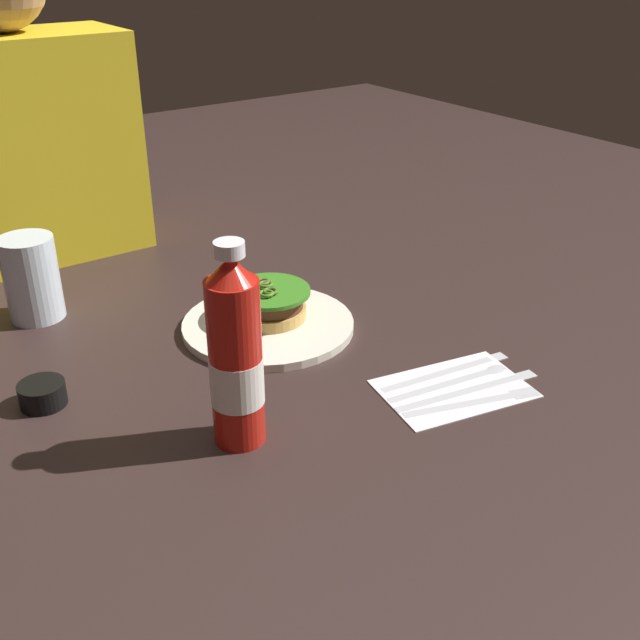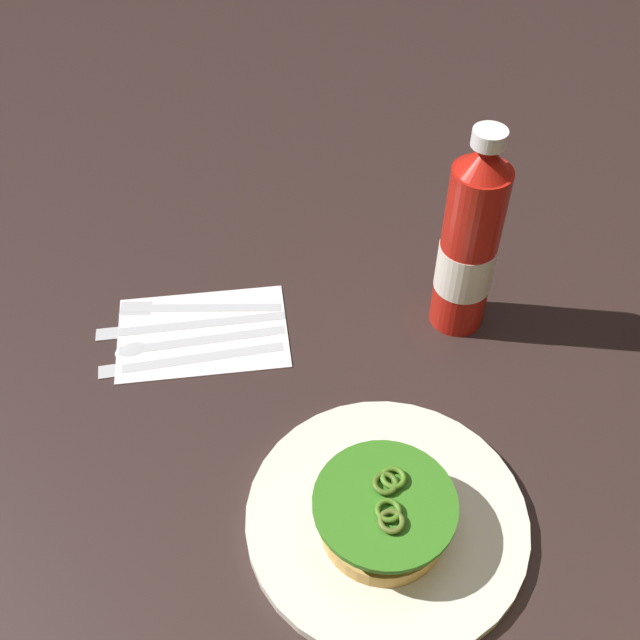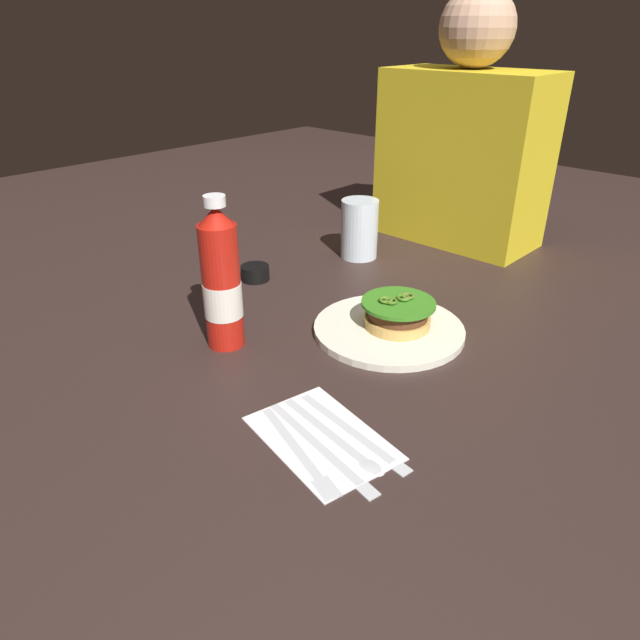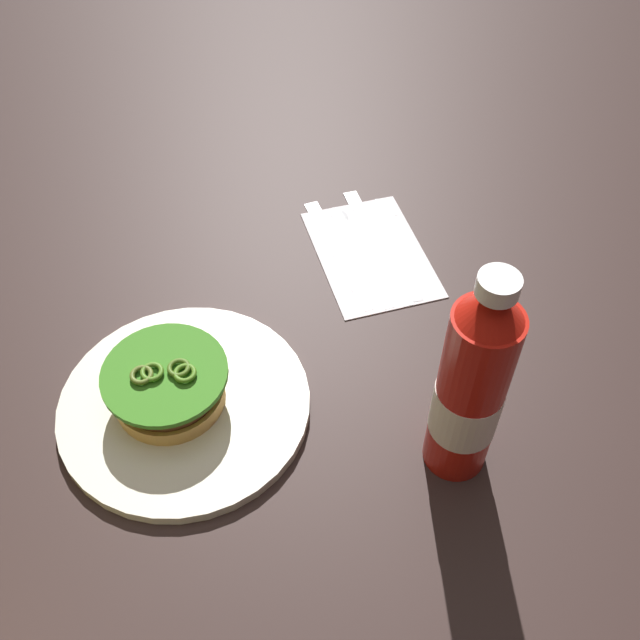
# 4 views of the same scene
# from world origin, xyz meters

# --- Properties ---
(ground_plane) EXTENTS (3.00, 3.00, 0.00)m
(ground_plane) POSITION_xyz_m (0.00, 0.00, 0.00)
(ground_plane) COLOR #2E201D
(dinner_plate) EXTENTS (0.26, 0.26, 0.01)m
(dinner_plate) POSITION_xyz_m (0.14, 0.03, 0.01)
(dinner_plate) COLOR silver
(dinner_plate) RESTS_ON ground_plane
(burger_sandwich) EXTENTS (0.12, 0.12, 0.05)m
(burger_sandwich) POSITION_xyz_m (0.15, 0.05, 0.04)
(burger_sandwich) COLOR tan
(burger_sandwich) RESTS_ON dinner_plate
(ketchup_bottle) EXTENTS (0.06, 0.06, 0.25)m
(ketchup_bottle) POSITION_xyz_m (-0.04, -0.18, 0.11)
(ketchup_bottle) COLOR red
(ketchup_bottle) RESTS_ON ground_plane
(water_glass) EXTENTS (0.08, 0.08, 0.13)m
(water_glass) POSITION_xyz_m (-0.13, 0.27, 0.06)
(water_glass) COLOR silver
(water_glass) RESTS_ON ground_plane
(condiment_cup) EXTENTS (0.06, 0.06, 0.03)m
(condiment_cup) POSITION_xyz_m (-0.20, 0.03, 0.02)
(condiment_cup) COLOR black
(condiment_cup) RESTS_ON ground_plane
(napkin) EXTENTS (0.21, 0.16, 0.00)m
(napkin) POSITION_xyz_m (0.24, -0.25, 0.00)
(napkin) COLOR silver
(napkin) RESTS_ON ground_plane
(fork_utensil) EXTENTS (0.18, 0.07, 0.00)m
(fork_utensil) POSITION_xyz_m (0.25, -0.29, 0.00)
(fork_utensil) COLOR silver
(fork_utensil) RESTS_ON napkin
(butter_knife) EXTENTS (0.21, 0.05, 0.00)m
(butter_knife) POSITION_xyz_m (0.27, -0.27, 0.00)
(butter_knife) COLOR silver
(butter_knife) RESTS_ON napkin
(spoon_utensil) EXTENTS (0.19, 0.04, 0.00)m
(spoon_utensil) POSITION_xyz_m (0.28, -0.24, 0.00)
(spoon_utensil) COLOR silver
(spoon_utensil) RESTS_ON napkin
(steak_knife) EXTENTS (0.20, 0.04, 0.00)m
(steak_knife) POSITION_xyz_m (0.28, -0.21, 0.00)
(steak_knife) COLOR silver
(steak_knife) RESTS_ON napkin
(diner_person) EXTENTS (0.37, 0.19, 0.54)m
(diner_person) POSITION_xyz_m (-0.04, 0.53, 0.23)
(diner_person) COLOR gold
(diner_person) RESTS_ON ground_plane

